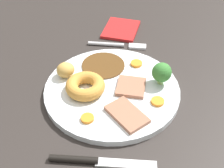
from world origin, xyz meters
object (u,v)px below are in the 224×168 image
object	(u,v)px
dinner_plate	(112,90)
meat_slice_main	(131,87)
yorkshire_pudding	(85,86)
carrot_coin_front	(158,101)
carrot_coin_back	(136,64)
roast_potato_left	(66,70)
broccoli_floret	(162,73)
fork	(119,45)
carrot_coin_side	(87,118)
meat_slice_under	(127,114)
folded_napkin	(121,29)
knife	(93,161)

from	to	relation	value
dinner_plate	meat_slice_main	xyz separation A→B (cm)	(-0.09, 4.06, 1.10)
yorkshire_pudding	carrot_coin_front	bearing A→B (deg)	80.47
carrot_coin_front	carrot_coin_back	world-z (taller)	same
roast_potato_left	broccoli_floret	bearing A→B (deg)	87.37
fork	carrot_coin_side	bearing A→B (deg)	-97.27
meat_slice_under	broccoli_floret	distance (cm)	12.68
roast_potato_left	carrot_coin_front	distance (cm)	21.30
carrot_coin_back	fork	bearing A→B (deg)	-154.26
roast_potato_left	carrot_coin_side	world-z (taller)	roast_potato_left
meat_slice_under	carrot_coin_back	distance (cm)	16.52
carrot_coin_back	yorkshire_pudding	bearing A→B (deg)	-47.40
carrot_coin_side	fork	size ratio (longest dim) A/B	0.17
broccoli_floret	folded_napkin	distance (cm)	25.70
knife	folded_napkin	world-z (taller)	knife
meat_slice_main	meat_slice_under	world-z (taller)	same
roast_potato_left	dinner_plate	bearing A→B (deg)	72.88
meat_slice_main	broccoli_floret	bearing A→B (deg)	108.95
knife	carrot_coin_back	bearing A→B (deg)	75.12
carrot_coin_front	broccoli_floret	bearing A→B (deg)	171.73
knife	yorkshire_pudding	bearing A→B (deg)	102.19
folded_napkin	roast_potato_left	bearing A→B (deg)	-26.61
yorkshire_pudding	carrot_coin_back	bearing A→B (deg)	132.60
meat_slice_main	carrot_coin_front	world-z (taller)	meat_slice_main
yorkshire_pudding	carrot_coin_side	size ratio (longest dim) A/B	3.28
carrot_coin_side	knife	distance (cm)	8.84
dinner_plate	carrot_coin_front	bearing A→B (deg)	67.69
carrot_coin_side	roast_potato_left	bearing A→B (deg)	-153.01
dinner_plate	folded_napkin	bearing A→B (deg)	178.22
dinner_plate	yorkshire_pudding	size ratio (longest dim) A/B	3.48
yorkshire_pudding	fork	world-z (taller)	yorkshire_pudding
meat_slice_under	yorkshire_pudding	world-z (taller)	yorkshire_pudding
roast_potato_left	carrot_coin_side	distance (cm)	14.27
knife	broccoli_floret	bearing A→B (deg)	58.75
roast_potato_left	carrot_coin_back	xyz separation A→B (cm)	(-5.20, 15.66, -1.37)
meat_slice_main	fork	distance (cm)	18.17
yorkshire_pudding	broccoli_floret	world-z (taller)	broccoli_floret
meat_slice_main	yorkshire_pudding	world-z (taller)	yorkshire_pudding
folded_napkin	yorkshire_pudding	bearing A→B (deg)	-13.07
meat_slice_under	yorkshire_pudding	distance (cm)	11.13
yorkshire_pudding	broccoli_floret	distance (cm)	16.41
meat_slice_main	yorkshire_pudding	bearing A→B (deg)	-81.26
carrot_coin_back	carrot_coin_side	size ratio (longest dim) A/B	1.07
yorkshire_pudding	broccoli_floret	bearing A→B (deg)	102.93
meat_slice_under	broccoli_floret	size ratio (longest dim) A/B	1.65
carrot_coin_back	folded_napkin	size ratio (longest dim) A/B	0.25
carrot_coin_back	fork	xyz separation A→B (cm)	(-9.44, -4.55, -1.32)
carrot_coin_front	meat_slice_under	bearing A→B (deg)	-56.29
meat_slice_main	folded_napkin	bearing A→B (deg)	-172.79
yorkshire_pudding	carrot_coin_front	distance (cm)	15.27
dinner_plate	roast_potato_left	size ratio (longest dim) A/B	7.18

